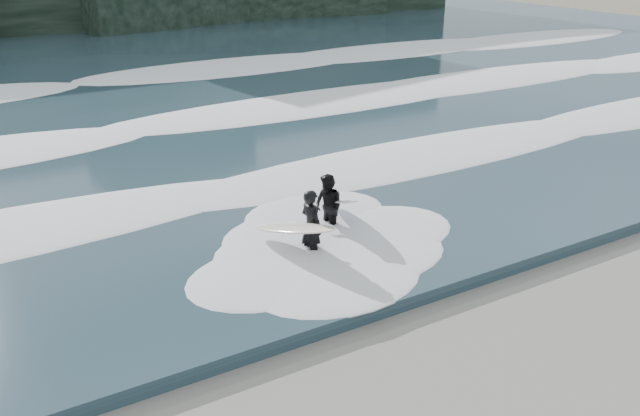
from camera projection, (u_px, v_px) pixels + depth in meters
The scene contains 6 objects.
sea at pixel (67, 71), 31.48m from camera, with size 90.00×52.00×0.30m, color #253A46.
foam_near at pixel (200, 202), 15.44m from camera, with size 60.00×3.20×0.20m, color white.
foam_mid at pixel (130, 131), 21.01m from camera, with size 60.00×4.00×0.24m, color white.
foam_far at pixel (80, 80), 28.17m from camera, with size 60.00×4.80×0.30m, color white.
surfer_left at pixel (306, 227), 13.13m from camera, with size 1.34×2.33×1.64m.
surfer_right at pixel (330, 207), 14.24m from camera, with size 1.24×1.84×1.54m.
Camera 1 is at (-4.40, -4.82, 6.48)m, focal length 35.00 mm.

